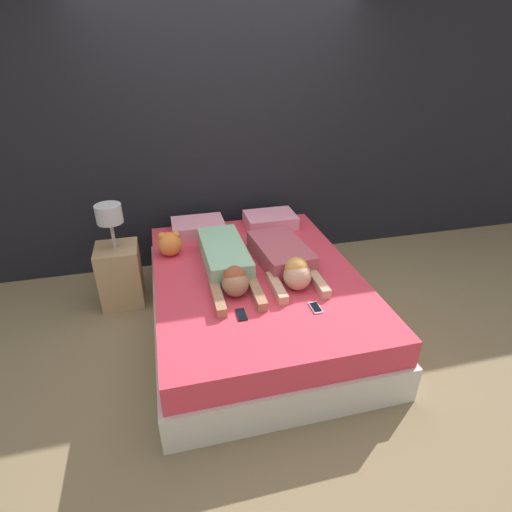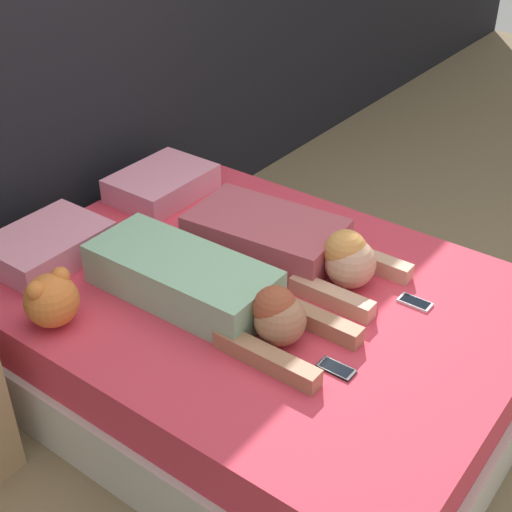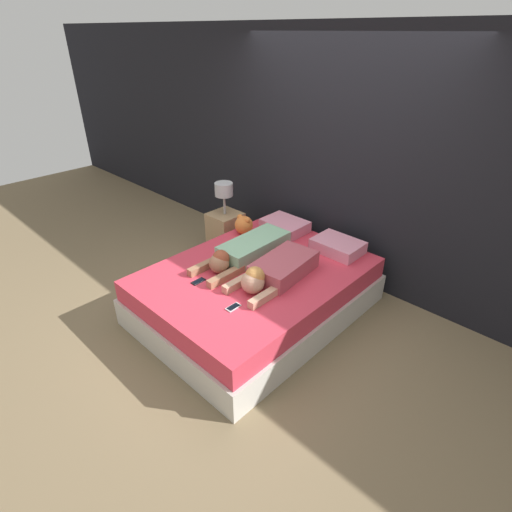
% 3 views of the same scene
% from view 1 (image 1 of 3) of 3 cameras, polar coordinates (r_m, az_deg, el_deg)
% --- Properties ---
extents(ground_plane, '(12.00, 12.00, 0.00)m').
position_cam_1_polar(ground_plane, '(3.48, -0.00, -9.34)').
color(ground_plane, '#7F6B4C').
extents(wall_back, '(12.00, 0.06, 2.60)m').
position_cam_1_polar(wall_back, '(4.05, -4.43, 16.56)').
color(wall_back, black).
rests_on(wall_back, ground_plane).
extents(bed, '(1.65, 2.18, 0.49)m').
position_cam_1_polar(bed, '(3.33, -0.00, -6.05)').
color(bed, beige).
rests_on(bed, ground_plane).
extents(pillow_head_left, '(0.49, 0.36, 0.12)m').
position_cam_1_polar(pillow_head_left, '(3.87, -8.26, 4.10)').
color(pillow_head_left, pink).
rests_on(pillow_head_left, bed).
extents(pillow_head_right, '(0.49, 0.36, 0.12)m').
position_cam_1_polar(pillow_head_right, '(3.99, 2.05, 5.17)').
color(pillow_head_right, pink).
rests_on(pillow_head_right, bed).
extents(person_left, '(0.35, 1.12, 0.22)m').
position_cam_1_polar(person_left, '(3.18, -4.19, -0.78)').
color(person_left, '#8CBF99').
rests_on(person_left, bed).
extents(person_right, '(0.44, 0.96, 0.24)m').
position_cam_1_polar(person_right, '(3.21, 4.19, -0.45)').
color(person_right, '#B24C59').
rests_on(person_right, bed).
extents(cell_phone_left, '(0.06, 0.13, 0.01)m').
position_cam_1_polar(cell_phone_left, '(2.73, -2.09, -8.36)').
color(cell_phone_left, black).
rests_on(cell_phone_left, bed).
extents(cell_phone_right, '(0.06, 0.13, 0.01)m').
position_cam_1_polar(cell_phone_right, '(2.82, 8.52, -7.31)').
color(cell_phone_right, silver).
rests_on(cell_phone_right, bed).
extents(plush_toy, '(0.21, 0.21, 0.22)m').
position_cam_1_polar(plush_toy, '(3.49, -12.22, 1.79)').
color(plush_toy, orange).
rests_on(plush_toy, bed).
extents(nightstand, '(0.36, 0.36, 0.95)m').
position_cam_1_polar(nightstand, '(3.75, -18.92, -1.85)').
color(nightstand, tan).
rests_on(nightstand, ground_plane).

